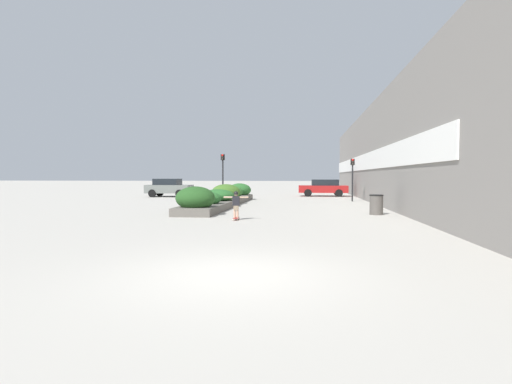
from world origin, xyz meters
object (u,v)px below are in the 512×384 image
object	(u,v)px
car_leftmost	(169,187)
car_center_left	(324,187)
traffic_light_left	(223,169)
skateboard	(236,218)
trash_bin	(376,205)
traffic_light_right	(353,172)
skateboarder	(236,202)

from	to	relation	value
car_leftmost	car_center_left	xyz separation A→B (m)	(13.72, 2.61, -0.03)
traffic_light_left	skateboard	bearing A→B (deg)	-76.00
trash_bin	traffic_light_right	distance (m)	10.33
traffic_light_left	car_leftmost	bearing A→B (deg)	141.53
skateboarder	car_center_left	world-z (taller)	car_center_left
trash_bin	skateboarder	bearing A→B (deg)	-153.72
car_leftmost	skateboard	bearing A→B (deg)	27.09
skateboard	trash_bin	distance (m)	6.96
car_center_left	traffic_light_right	world-z (taller)	traffic_light_right
traffic_light_left	skateboarder	bearing A→B (deg)	-76.00
skateboard	skateboarder	distance (m)	0.70
skateboard	car_leftmost	xyz separation A→B (m)	(-9.16, 17.90, 0.77)
skateboarder	car_leftmost	world-z (taller)	car_leftmost
car_center_left	car_leftmost	bearing A→B (deg)	100.78
traffic_light_right	car_center_left	bearing A→B (deg)	103.49
skateboarder	traffic_light_left	size ratio (longest dim) A/B	0.32
car_center_left	traffic_light_left	bearing A→B (deg)	132.73
skateboard	car_center_left	bearing A→B (deg)	75.51
skateboard	trash_bin	xyz separation A→B (m)	(6.23, 3.08, 0.41)
car_center_left	trash_bin	bearing A→B (deg)	-174.55
car_leftmost	traffic_light_right	xyz separation A→B (m)	(15.46, -4.63, 1.29)
skateboarder	traffic_light_right	xyz separation A→B (m)	(6.30, 13.27, 1.37)
skateboarder	traffic_light_right	size ratio (longest dim) A/B	0.36
skateboarder	traffic_light_left	distance (m)	13.75
skateboarder	car_center_left	size ratio (longest dim) A/B	0.25
car_leftmost	traffic_light_right	bearing A→B (deg)	73.34
car_leftmost	car_center_left	world-z (taller)	car_leftmost
skateboard	traffic_light_right	world-z (taller)	traffic_light_right
skateboarder	car_leftmost	xyz separation A→B (m)	(-9.16, 17.90, 0.08)
skateboard	car_center_left	xyz separation A→B (m)	(4.56, 20.51, 0.74)
skateboarder	car_leftmost	distance (m)	20.11
car_leftmost	traffic_light_left	world-z (taller)	traffic_light_left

